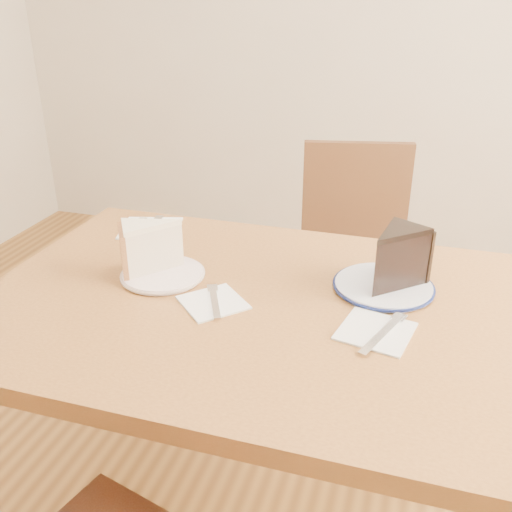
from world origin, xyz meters
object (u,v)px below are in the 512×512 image
(chair_far, at_px, (354,265))
(carrot_cake, at_px, (154,248))
(plate_navy, at_px, (383,286))
(plate_cream, at_px, (163,274))
(chocolate_cake, at_px, (393,262))
(table, at_px, (263,340))

(chair_far, xyz_separation_m, carrot_cake, (-0.37, -0.71, 0.32))
(plate_navy, bearing_deg, carrot_cake, -171.59)
(plate_cream, distance_m, plate_navy, 0.49)
(chocolate_cake, bearing_deg, carrot_cake, 35.21)
(chair_far, xyz_separation_m, plate_cream, (-0.35, -0.73, 0.27))
(carrot_cake, bearing_deg, chair_far, 120.12)
(carrot_cake, bearing_deg, chocolate_cake, 64.98)
(chair_far, bearing_deg, table, 70.15)
(table, distance_m, chocolate_cake, 0.32)
(table, height_order, plate_navy, plate_navy)
(chair_far, height_order, plate_cream, chair_far)
(carrot_cake, relative_size, chocolate_cake, 0.95)
(plate_navy, bearing_deg, table, -151.24)
(carrot_cake, distance_m, chocolate_cake, 0.53)
(table, distance_m, plate_cream, 0.27)
(table, xyz_separation_m, carrot_cake, (-0.27, 0.05, 0.16))
(plate_cream, bearing_deg, plate_navy, 10.53)
(table, distance_m, carrot_cake, 0.32)
(plate_cream, relative_size, carrot_cake, 1.41)
(plate_cream, distance_m, carrot_cake, 0.06)
(carrot_cake, xyz_separation_m, chocolate_cake, (0.52, 0.07, 0.01))
(table, distance_m, plate_navy, 0.29)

